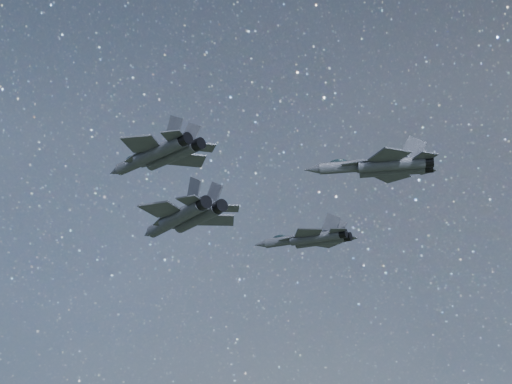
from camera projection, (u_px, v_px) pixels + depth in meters
The scene contains 4 objects.
jet_lead at pixel (184, 217), 90.44m from camera, with size 19.48×12.88×4.98m.
jet_left at pixel (310, 239), 100.76m from camera, with size 15.49×10.86×3.91m.
jet_right at pixel (159, 154), 76.11m from camera, with size 15.72×10.82×3.95m.
jet_slot at pixel (381, 166), 84.85m from camera, with size 16.03×10.60×4.09m.
Camera 1 is at (42.45, -67.07, 121.38)m, focal length 50.00 mm.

